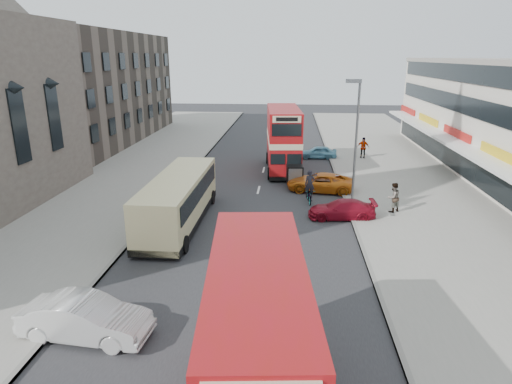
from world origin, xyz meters
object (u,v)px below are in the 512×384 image
at_px(bus_second, 283,139).
at_px(pedestrian_near, 393,197).
at_px(bus_main, 258,353).
at_px(pedestrian_far, 363,147).
at_px(cyclist, 309,192).
at_px(car_right_c, 318,152).
at_px(car_right_a, 342,209).
at_px(car_right_b, 320,182).
at_px(street_lamp, 355,132).
at_px(car_left_front, 86,318).
at_px(coach, 179,199).

relative_size(bus_second, pedestrian_near, 4.97).
height_order(bus_main, pedestrian_far, bus_main).
bearing_deg(pedestrian_far, bus_main, -89.70).
bearing_deg(pedestrian_near, pedestrian_far, -124.56).
bearing_deg(cyclist, pedestrian_far, 63.09).
relative_size(bus_second, cyclist, 4.22).
height_order(car_right_c, pedestrian_near, pedestrian_near).
relative_size(car_right_a, car_right_b, 0.84).
distance_m(bus_main, bus_second, 27.77).
bearing_deg(car_right_b, car_right_c, -174.71).
bearing_deg(cyclist, street_lamp, 7.41).
bearing_deg(street_lamp, cyclist, -168.11).
distance_m(car_left_front, pedestrian_near, 19.28).
height_order(street_lamp, coach, street_lamp).
height_order(bus_second, car_left_front, bus_second).
height_order(coach, car_right_b, coach).
bearing_deg(pedestrian_near, bus_second, -88.59).
height_order(car_right_c, pedestrian_far, pedestrian_far).
bearing_deg(bus_second, bus_main, 85.41).
distance_m(coach, pedestrian_near, 13.20).
xyz_separation_m(street_lamp, pedestrian_far, (2.70, 12.90, -3.64)).
xyz_separation_m(coach, cyclist, (7.78, 4.63, -0.83)).
relative_size(coach, car_right_c, 2.83).
relative_size(bus_main, coach, 0.84).
bearing_deg(pedestrian_near, coach, -20.70).
bearing_deg(car_right_c, pedestrian_near, 13.88).
relative_size(car_right_b, car_right_c, 1.34).
height_order(car_left_front, cyclist, cyclist).
relative_size(car_left_front, pedestrian_near, 2.42).
relative_size(street_lamp, car_right_a, 2.01).
bearing_deg(pedestrian_far, cyclist, -99.01).
bearing_deg(coach, cyclist, 31.01).
xyz_separation_m(bus_second, cyclist, (1.97, -8.55, -1.96)).
relative_size(bus_main, car_right_a, 2.11).
xyz_separation_m(bus_main, pedestrian_near, (7.17, 17.37, -1.36)).
height_order(car_right_a, car_right_c, car_right_c).
bearing_deg(car_left_front, street_lamp, -29.06).
height_order(bus_main, car_right_b, bus_main).
xyz_separation_m(street_lamp, bus_main, (-4.93, -19.82, -2.32)).
bearing_deg(pedestrian_far, coach, -112.95).
distance_m(car_right_a, pedestrian_far, 16.85).
distance_m(street_lamp, cyclist, 4.99).
height_order(street_lamp, pedestrian_near, street_lamp).
relative_size(bus_main, car_right_c, 2.38).
bearing_deg(pedestrian_far, car_right_c, -166.16).
distance_m(street_lamp, pedestrian_far, 13.67).
bearing_deg(car_right_a, pedestrian_near, 105.79).
xyz_separation_m(bus_second, car_right_a, (3.82, -11.47, -2.13)).
bearing_deg(coach, street_lamp, 26.41).
relative_size(bus_main, car_right_b, 1.78).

